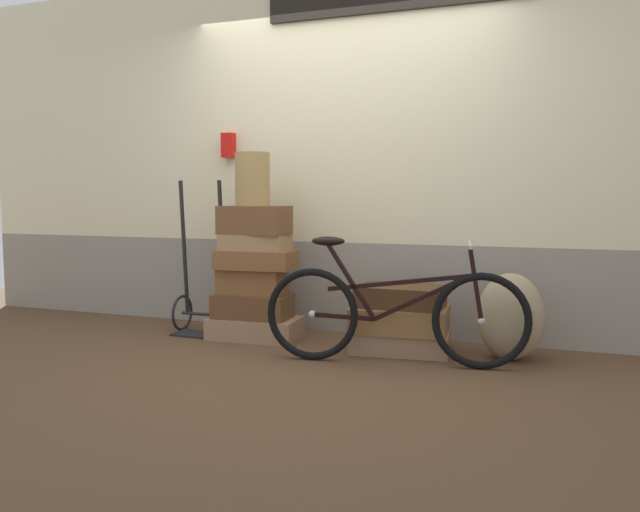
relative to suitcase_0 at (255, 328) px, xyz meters
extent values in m
cube|color=#513823|center=(0.56, -0.31, -0.11)|extent=(9.06, 5.20, 0.06)
cube|color=gray|center=(0.56, 0.54, 0.28)|extent=(7.06, 0.20, 0.72)
cube|color=beige|center=(0.56, 0.54, 1.71)|extent=(7.06, 0.20, 2.14)
cube|color=red|center=(-0.43, 0.40, 1.42)|extent=(0.10, 0.08, 0.20)
cube|color=#937051|center=(0.00, 0.00, 0.00)|extent=(0.70, 0.41, 0.16)
cube|color=brown|center=(-0.01, -0.01, 0.17)|extent=(0.59, 0.35, 0.18)
cube|color=brown|center=(-0.03, 0.01, 0.36)|extent=(0.51, 0.31, 0.20)
cube|color=brown|center=(0.01, 0.00, 0.53)|extent=(0.60, 0.37, 0.14)
cube|color=#9E754C|center=(0.00, 0.01, 0.65)|extent=(0.51, 0.33, 0.12)
cube|color=brown|center=(0.00, 0.00, 0.82)|extent=(0.51, 0.29, 0.21)
cube|color=#937051|center=(1.13, 0.02, -0.01)|extent=(0.71, 0.54, 0.15)
cube|color=olive|center=(1.12, -0.01, 0.15)|extent=(0.69, 0.51, 0.17)
cube|color=#4C2D19|center=(1.13, -0.02, 0.31)|extent=(0.59, 0.36, 0.15)
cylinder|color=#A8844C|center=(-0.01, 0.01, 1.13)|extent=(0.26, 0.26, 0.40)
torus|color=black|center=(-0.68, 0.06, 0.06)|extent=(0.02, 0.29, 0.29)
torus|color=black|center=(-0.28, 0.06, 0.06)|extent=(0.02, 0.29, 0.29)
cylinder|color=black|center=(-0.48, 0.06, 0.06)|extent=(0.40, 0.02, 0.02)
cylinder|color=black|center=(-0.65, 0.06, 0.59)|extent=(0.03, 0.10, 1.06)
cylinder|color=black|center=(-0.31, 0.06, 0.59)|extent=(0.03, 0.10, 1.06)
cube|color=black|center=(-0.48, -0.05, -0.07)|extent=(0.36, 0.22, 0.02)
ellipsoid|color=#9E8966|center=(1.86, 0.03, 0.21)|extent=(0.43, 0.36, 0.58)
torus|color=black|center=(0.63, -0.43, 0.22)|extent=(0.61, 0.14, 0.61)
sphere|color=#B2B2B7|center=(0.63, -0.43, 0.22)|extent=(0.05, 0.05, 0.05)
torus|color=black|center=(1.70, -0.28, 0.22)|extent=(0.61, 0.14, 0.61)
sphere|color=#B2B2B7|center=(1.70, -0.28, 0.22)|extent=(0.05, 0.05, 0.05)
cube|color=black|center=(1.33, -0.33, 0.36)|extent=(0.61, 0.11, 0.32)
cube|color=black|center=(0.89, -0.40, 0.45)|extent=(0.33, 0.07, 0.50)
cube|color=black|center=(0.84, -0.40, 0.22)|extent=(0.41, 0.09, 0.04)
cube|color=black|center=(1.18, -0.35, 0.45)|extent=(0.90, 0.16, 0.14)
cube|color=black|center=(1.67, -0.28, 0.45)|extent=(0.11, 0.04, 0.45)
ellipsoid|color=black|center=(0.74, -0.42, 0.71)|extent=(0.23, 0.12, 0.06)
cylinder|color=#A5A5AD|center=(1.63, -0.29, 0.70)|extent=(0.09, 0.46, 0.02)
camera|label=1|loc=(2.12, -4.28, 1.00)|focal=35.59mm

